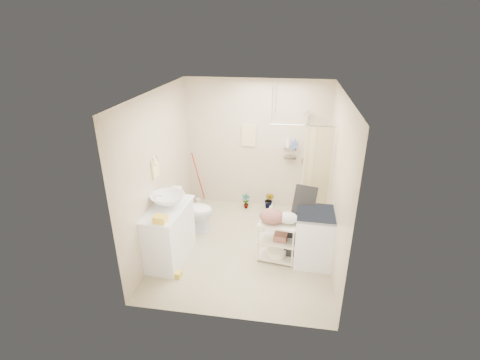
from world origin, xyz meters
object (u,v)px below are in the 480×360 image
(toilet, at_px, (191,210))
(washing_machine, at_px, (315,237))
(laundry_rack, at_px, (277,238))
(vanity, at_px, (168,234))

(toilet, distance_m, washing_machine, 2.27)
(washing_machine, xyz_separation_m, laundry_rack, (-0.58, -0.05, -0.04))
(toilet, bearing_deg, vanity, 170.88)
(vanity, distance_m, laundry_rack, 1.73)
(vanity, height_order, washing_machine, vanity)
(toilet, height_order, washing_machine, washing_machine)
(washing_machine, distance_m, laundry_rack, 0.59)
(vanity, distance_m, toilet, 0.92)
(vanity, xyz_separation_m, washing_machine, (2.30, 0.28, -0.02))
(laundry_rack, bearing_deg, toilet, 165.83)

